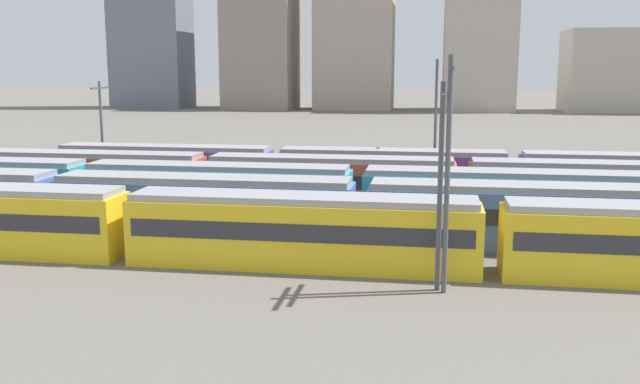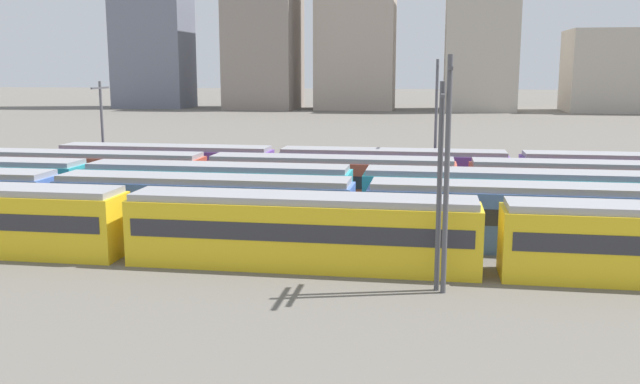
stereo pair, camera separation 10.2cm
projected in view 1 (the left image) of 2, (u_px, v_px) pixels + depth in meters
The scene contains 12 objects.
ground_plane at pixel (134, 216), 48.04m from camera, with size 600.00×600.00×0.00m, color #666059.
train_track_2 at pixel (357, 195), 45.31m from camera, with size 74.70×3.06×3.75m.
train_track_3 at pixel (462, 185), 49.30m from camera, with size 74.70×3.06×3.75m.
catenary_pole_0 at pixel (448, 165), 30.57m from camera, with size 0.24×3.20×10.67m.
catenary_pole_1 at pixel (102, 126), 61.76m from camera, with size 0.24×3.20×8.96m.
catenary_pole_2 at pixel (441, 176), 31.03m from camera, with size 0.24×3.20×9.52m.
catenary_pole_3 at pixel (436, 119), 56.77m from camera, with size 0.24×3.20×10.80m.
distant_building_0 at pixel (150, 14), 176.19m from camera, with size 18.37×13.23×47.13m, color slate.
distant_building_1 at pixel (263, 37), 172.71m from camera, with size 16.69×20.67×35.66m, color gray.
distant_building_2 at pixel (355, 29), 168.89m from camera, with size 18.92×14.05×38.90m, color #A89989.
distant_building_3 at pixel (480, 20), 164.02m from camera, with size 16.36×19.82×42.41m, color #B2A899.
distant_building_4 at pixel (607, 71), 161.56m from camera, with size 19.24×17.32×18.87m, color #B2A899.
Camera 1 is at (20.10, -34.00, 10.08)m, focal length 38.95 mm.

